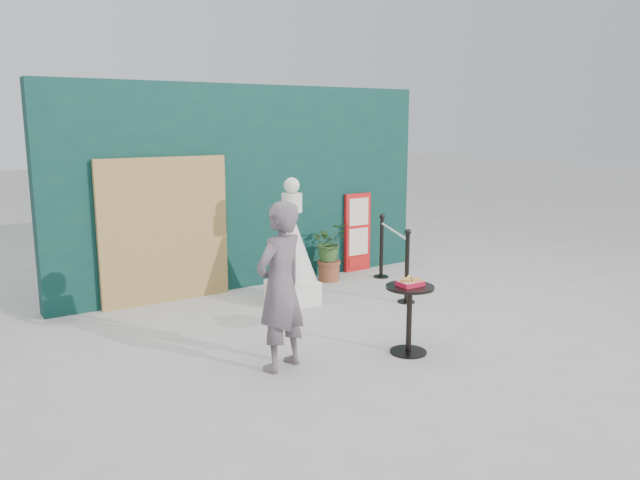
% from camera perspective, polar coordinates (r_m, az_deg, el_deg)
% --- Properties ---
extents(ground, '(60.00, 60.00, 0.00)m').
position_cam_1_polar(ground, '(7.18, 5.34, -9.39)').
color(ground, '#ADAAA5').
rests_on(ground, ground).
extents(back_wall, '(6.00, 0.30, 3.00)m').
position_cam_1_polar(back_wall, '(9.45, -6.53, 4.84)').
color(back_wall, '#0A2C2D').
rests_on(back_wall, ground).
extents(bamboo_fence, '(1.80, 0.08, 2.00)m').
position_cam_1_polar(bamboo_fence, '(8.78, -14.01, 0.84)').
color(bamboo_fence, tan).
rests_on(bamboo_fence, ground).
extents(woman, '(0.73, 0.60, 1.71)m').
position_cam_1_polar(woman, '(6.23, -3.66, -4.26)').
color(woman, '#65575E').
rests_on(woman, ground).
extents(menu_board, '(0.50, 0.07, 1.30)m').
position_cam_1_polar(menu_board, '(10.40, 3.45, 0.70)').
color(menu_board, red).
rests_on(menu_board, ground).
extents(statue, '(0.68, 0.68, 1.74)m').
position_cam_1_polar(statue, '(8.47, -2.55, -1.21)').
color(statue, white).
rests_on(statue, ground).
extents(cafe_table, '(0.52, 0.52, 0.75)m').
position_cam_1_polar(cafe_table, '(6.78, 8.17, -6.22)').
color(cafe_table, black).
rests_on(cafe_table, ground).
extents(food_basket, '(0.26, 0.19, 0.11)m').
position_cam_1_polar(food_basket, '(6.71, 8.24, -3.85)').
color(food_basket, red).
rests_on(food_basket, cafe_table).
extents(planter, '(0.54, 0.47, 0.92)m').
position_cam_1_polar(planter, '(9.74, 0.82, -0.68)').
color(planter, brown).
rests_on(planter, ground).
extents(stanchion_barrier, '(0.84, 1.54, 1.03)m').
position_cam_1_polar(stanchion_barrier, '(9.32, 6.72, -1.51)').
color(stanchion_barrier, black).
rests_on(stanchion_barrier, ground).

